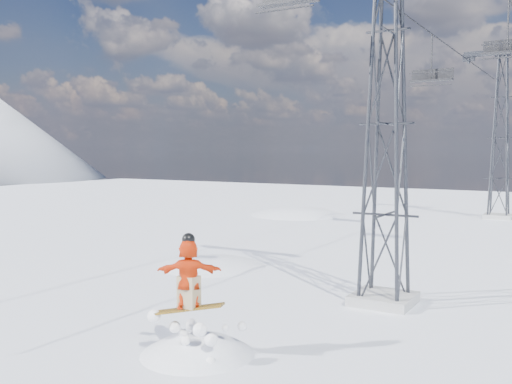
% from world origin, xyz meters
% --- Properties ---
extents(lift_tower_near, '(5.20, 1.80, 11.43)m').
position_xyz_m(lift_tower_near, '(0.80, 8.00, 5.47)').
color(lift_tower_near, '#999999').
rests_on(lift_tower_near, ground).
extents(lift_tower_far, '(5.20, 1.80, 11.43)m').
position_xyz_m(lift_tower_far, '(0.80, 33.00, 5.47)').
color(lift_tower_far, '#999999').
rests_on(lift_tower_far, ground).
extents(haul_cables, '(4.46, 51.00, 0.06)m').
position_xyz_m(haul_cables, '(0.80, 19.50, 10.85)').
color(haul_cables, black).
rests_on(haul_cables, ground).
extents(lift_chair_mid, '(1.94, 0.56, 2.40)m').
position_xyz_m(lift_chair_mid, '(3.00, 17.00, 8.93)').
color(lift_chair_mid, black).
rests_on(lift_chair_mid, ground).
extents(lift_chair_far, '(2.22, 0.64, 2.75)m').
position_xyz_m(lift_chair_far, '(-1.40, 22.60, 8.65)').
color(lift_chair_far, black).
rests_on(lift_chair_far, ground).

